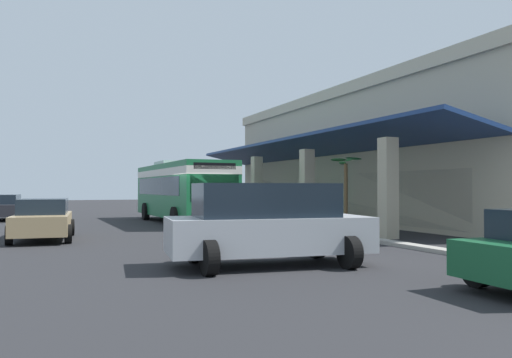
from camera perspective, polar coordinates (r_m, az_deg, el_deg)
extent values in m
plane|color=#262628|center=(26.55, 10.45, -5.00)|extent=(120.00, 120.00, 0.00)
cube|color=#9E998E|center=(26.90, 0.42, -4.84)|extent=(29.82, 0.50, 0.12)
cube|color=#B2A88E|center=(31.97, 16.63, 1.75)|extent=(24.85, 11.28, 6.74)
cube|color=#C0B59A|center=(32.35, 16.60, 8.26)|extent=(25.15, 11.58, 0.60)
cube|color=#B2A88E|center=(35.95, -3.76, -1.01)|extent=(0.55, 0.55, 3.71)
cube|color=#B2A88E|center=(30.15, 0.09, -1.01)|extent=(0.55, 0.55, 3.71)
cube|color=#B2A88E|center=(24.54, 5.72, -1.01)|extent=(0.55, 0.55, 3.71)
cube|color=#B2A88E|center=(19.31, 14.54, -0.99)|extent=(0.55, 0.55, 3.71)
cube|color=navy|center=(27.99, 5.07, 3.51)|extent=(24.85, 3.16, 0.82)
cube|color=#19232D|center=(28.71, 7.97, -1.91)|extent=(20.87, 0.08, 2.40)
cube|color=#196638|center=(27.55, -8.34, -1.27)|extent=(11.04, 2.72, 2.75)
cube|color=silver|center=(27.56, -8.34, 0.65)|extent=(11.06, 2.74, 0.36)
cube|color=#19232D|center=(27.84, -8.50, -0.80)|extent=(9.28, 2.72, 0.90)
cube|color=#19232D|center=(22.32, -4.64, -1.02)|extent=(0.09, 2.24, 1.20)
cube|color=black|center=(22.33, -4.63, 1.47)|extent=(0.09, 1.94, 0.28)
cube|color=black|center=(22.24, -4.53, -4.63)|extent=(0.24, 2.45, 0.24)
cube|color=silver|center=(22.61, -2.46, -3.81)|extent=(0.06, 0.24, 0.16)
cube|color=silver|center=(22.03, -6.80, -3.88)|extent=(0.06, 0.24, 0.16)
cube|color=silver|center=(29.03, -9.12, 1.70)|extent=(2.43, 1.82, 0.24)
cylinder|color=black|center=(24.52, -3.22, -4.18)|extent=(1.00, 0.30, 1.00)
cylinder|color=black|center=(23.75, -9.01, -4.27)|extent=(1.00, 0.30, 1.00)
cylinder|color=black|center=(30.89, -7.57, -3.51)|extent=(1.00, 0.30, 1.00)
cylinder|color=black|center=(30.28, -12.22, -3.55)|extent=(1.00, 0.30, 1.00)
cylinder|color=black|center=(10.53, 23.47, -9.33)|extent=(0.64, 0.22, 0.64)
cube|color=#B2B5BA|center=(12.26, 1.46, -6.20)|extent=(2.51, 5.00, 0.84)
cube|color=#19232D|center=(12.18, 1.01, -2.37)|extent=(2.09, 3.45, 0.80)
cylinder|color=black|center=(13.76, 6.79, -7.17)|extent=(0.76, 0.26, 0.76)
cylinder|color=black|center=(12.00, 10.41, -8.07)|extent=(0.76, 0.26, 0.76)
cylinder|color=black|center=(12.87, -6.87, -7.60)|extent=(0.76, 0.26, 0.76)
cylinder|color=black|center=(10.96, -5.25, -8.76)|extent=(0.76, 0.26, 0.76)
cube|color=#9E845B|center=(19.80, -22.69, -4.57)|extent=(4.53, 2.15, 0.66)
cube|color=#19232D|center=(19.97, -22.63, -2.82)|extent=(2.58, 1.78, 0.54)
cylinder|color=black|center=(18.28, -20.24, -5.77)|extent=(0.64, 0.22, 0.64)
cylinder|color=black|center=(18.43, -25.87, -5.70)|extent=(0.64, 0.22, 0.64)
cylinder|color=black|center=(21.26, -19.94, -5.10)|extent=(0.64, 0.22, 0.64)
cylinder|color=black|center=(21.39, -24.79, -5.04)|extent=(0.64, 0.22, 0.64)
cube|color=#232328|center=(32.77, -26.41, -3.10)|extent=(4.52, 2.13, 0.66)
cube|color=#19232D|center=(32.95, -26.36, -2.04)|extent=(2.58, 1.77, 0.54)
cylinder|color=black|center=(31.18, -25.16, -3.74)|extent=(0.64, 0.22, 0.64)
cylinder|color=black|center=(34.15, -24.57, -3.49)|extent=(0.64, 0.22, 0.64)
cylinder|color=#726651|center=(21.06, -1.57, -4.98)|extent=(0.16, 0.16, 0.79)
cylinder|color=#726651|center=(21.20, -0.77, -4.96)|extent=(0.16, 0.16, 0.79)
cube|color=silver|center=(21.09, -1.17, -3.09)|extent=(0.51, 0.40, 0.60)
sphere|color=tan|center=(21.08, -1.17, -1.99)|extent=(0.22, 0.22, 0.22)
cylinder|color=silver|center=(20.81, -1.36, -3.03)|extent=(0.09, 0.09, 0.54)
cylinder|color=silver|center=(21.37, -0.98, -2.98)|extent=(0.09, 0.09, 0.54)
cube|color=gray|center=(22.37, 10.02, -5.06)|extent=(0.95, 0.95, 0.54)
cylinder|color=#332319|center=(22.35, 10.02, -4.35)|extent=(0.81, 0.81, 0.02)
cylinder|color=brown|center=(22.31, 10.01, -1.34)|extent=(0.16, 0.16, 2.37)
ellipsoid|color=#286B33|center=(21.96, 10.35, 2.11)|extent=(0.84, 0.40, 0.16)
ellipsoid|color=#286B33|center=(22.67, 10.87, 2.26)|extent=(0.37, 0.96, 0.16)
ellipsoid|color=#286B33|center=(22.71, 9.64, 1.78)|extent=(0.82, 0.37, 0.18)
ellipsoid|color=#286B33|center=(22.10, 9.19, 2.13)|extent=(0.28, 0.81, 0.17)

